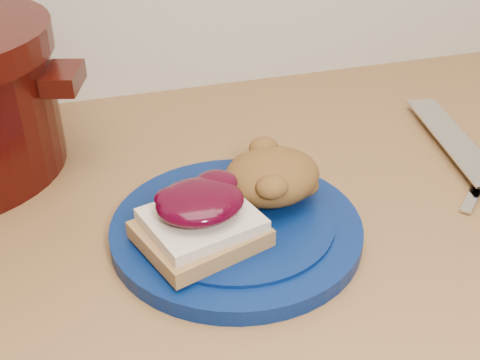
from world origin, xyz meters
name	(u,v)px	position (x,y,z in m)	size (l,w,h in m)	color
plate	(236,229)	(-0.05, 1.43, 0.91)	(0.24, 0.24, 0.02)	#05184B
sandwich	(200,218)	(-0.09, 1.41, 0.94)	(0.13, 0.12, 0.05)	olive
stuffing_mound	(272,176)	(0.00, 1.46, 0.94)	(0.10, 0.08, 0.05)	brown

